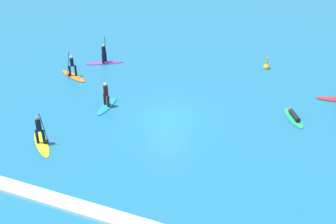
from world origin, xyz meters
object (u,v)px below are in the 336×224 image
at_px(marker_buoy, 267,67).
at_px(surfer_on_green_board, 294,116).
at_px(surfer_on_blue_board, 106,101).
at_px(surfer_on_purple_board, 104,58).
at_px(surfer_on_yellow_board, 41,137).
at_px(surfer_on_orange_board, 73,72).

bearing_deg(marker_buoy, surfer_on_green_board, -66.13).
height_order(surfer_on_blue_board, marker_buoy, surfer_on_blue_board).
relative_size(surfer_on_purple_board, surfer_on_blue_board, 1.06).
xyz_separation_m(surfer_on_yellow_board, surfer_on_orange_board, (-3.51, 8.90, -0.12)).
bearing_deg(surfer_on_orange_board, surfer_on_blue_board, 169.81).
xyz_separation_m(surfer_on_yellow_board, marker_buoy, (10.34, 16.25, -0.32)).
height_order(surfer_on_yellow_board, surfer_on_blue_board, surfer_on_yellow_board).
height_order(surfer_on_green_board, surfer_on_blue_board, surfer_on_blue_board).
bearing_deg(surfer_on_orange_board, surfer_on_green_board, -156.14).
bearing_deg(marker_buoy, surfer_on_orange_board, -152.07).
distance_m(surfer_on_yellow_board, surfer_on_orange_board, 9.57).
distance_m(surfer_on_orange_board, marker_buoy, 15.68).
distance_m(surfer_on_yellow_board, surfer_on_blue_board, 5.77).
height_order(surfer_on_green_board, marker_buoy, marker_buoy).
bearing_deg(surfer_on_yellow_board, surfer_on_purple_board, 144.35).
bearing_deg(surfer_on_orange_board, surfer_on_yellow_board, 135.48).
relative_size(surfer_on_purple_board, marker_buoy, 2.74).
distance_m(surfer_on_purple_board, surfer_on_yellow_board, 12.47).
height_order(surfer_on_blue_board, surfer_on_orange_board, surfer_on_orange_board).
distance_m(surfer_on_purple_board, surfer_on_orange_board, 3.45).
bearing_deg(surfer_on_yellow_board, surfer_on_green_board, 75.71).
height_order(surfer_on_purple_board, marker_buoy, surfer_on_purple_board).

